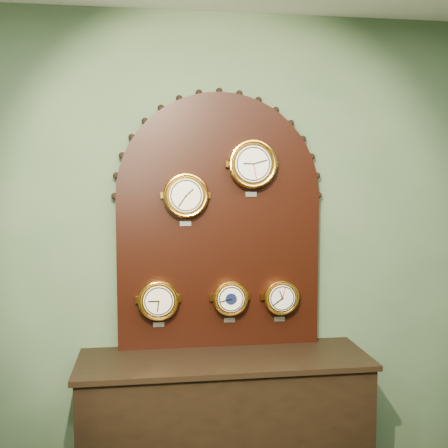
{
  "coord_description": "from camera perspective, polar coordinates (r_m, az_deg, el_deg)",
  "views": [
    {
      "loc": [
        -0.42,
        -0.72,
        1.84
      ],
      "look_at": [
        0.0,
        2.25,
        1.58
      ],
      "focal_mm": 43.56,
      "sensor_mm": 36.0,
      "label": 1
    }
  ],
  "objects": [
    {
      "name": "roman_clock",
      "position": [
        3.11,
        -4.04,
        3.02
      ],
      "size": [
        0.26,
        0.08,
        0.31
      ],
      "color": "gold",
      "rests_on": "display_board"
    },
    {
      "name": "shop_counter",
      "position": [
        3.31,
        0.05,
        -20.82
      ],
      "size": [
        1.6,
        0.5,
        0.8
      ],
      "primitive_type": "cube",
      "color": "black",
      "rests_on": "ground_plane"
    },
    {
      "name": "barometer",
      "position": [
        3.22,
        0.67,
        -7.76
      ],
      "size": [
        0.21,
        0.08,
        0.26
      ],
      "color": "gold",
      "rests_on": "display_board"
    },
    {
      "name": "tide_clock",
      "position": [
        3.28,
        6.0,
        -7.64
      ],
      "size": [
        0.21,
        0.08,
        0.26
      ],
      "color": "gold",
      "rests_on": "display_board"
    },
    {
      "name": "display_board",
      "position": [
        3.21,
        -0.5,
        1.13
      ],
      "size": [
        1.26,
        0.06,
        1.53
      ],
      "color": "black",
      "rests_on": "shop_counter"
    },
    {
      "name": "hygrometer",
      "position": [
        3.19,
        -6.89,
        -7.93
      ],
      "size": [
        0.24,
        0.08,
        0.29
      ],
      "color": "gold",
      "rests_on": "display_board"
    },
    {
      "name": "arabic_clock",
      "position": [
        3.16,
        2.99,
        6.31
      ],
      "size": [
        0.28,
        0.08,
        0.33
      ],
      "color": "gold",
      "rests_on": "display_board"
    },
    {
      "name": "wall_back",
      "position": [
        3.28,
        -0.61,
        -2.76
      ],
      "size": [
        4.0,
        0.0,
        4.0
      ],
      "primitive_type": "plane",
      "rotation": [
        1.57,
        0.0,
        0.0
      ],
      "color": "#476243",
      "rests_on": "ground"
    }
  ]
}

